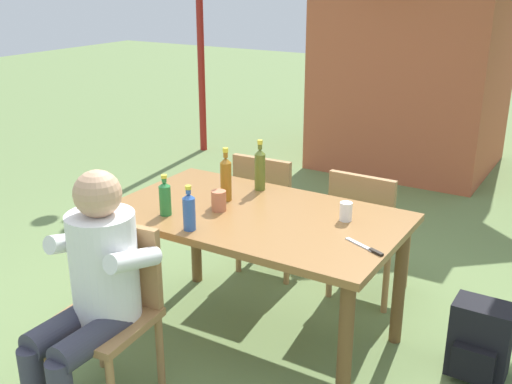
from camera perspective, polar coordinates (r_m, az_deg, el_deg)
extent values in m
plane|color=#6B844C|center=(3.66, 0.00, -13.37)|extent=(24.00, 24.00, 0.00)
cube|color=olive|center=(3.30, 0.00, -2.29)|extent=(1.57, 0.92, 0.04)
cylinder|color=brown|center=(3.59, -13.02, -7.74)|extent=(0.07, 0.07, 0.74)
cylinder|color=brown|center=(2.90, 8.32, -14.64)|extent=(0.07, 0.07, 0.74)
cylinder|color=brown|center=(4.11, -5.69, -3.66)|extent=(0.07, 0.07, 0.74)
cylinder|color=brown|center=(3.52, 13.30, -8.36)|extent=(0.07, 0.07, 0.74)
cube|color=#A37547|center=(3.06, -14.26, -11.74)|extent=(0.48, 0.48, 0.04)
cube|color=#A37547|center=(3.09, -12.26, -6.43)|extent=(0.42, 0.08, 0.42)
cylinder|color=#A37547|center=(3.19, -18.90, -15.74)|extent=(0.04, 0.04, 0.41)
cylinder|color=#A37547|center=(3.41, -14.38, -12.68)|extent=(0.04, 0.04, 0.41)
cylinder|color=#A37547|center=(3.21, -8.99, -14.54)|extent=(0.04, 0.04, 0.41)
cube|color=#A37547|center=(4.26, 1.80, -1.80)|extent=(0.46, 0.46, 0.04)
cube|color=#A37547|center=(4.02, 0.53, 0.32)|extent=(0.42, 0.06, 0.42)
cylinder|color=#A37547|center=(4.44, 5.08, -4.14)|extent=(0.04, 0.04, 0.41)
cylinder|color=#A37547|center=(4.59, 0.75, -3.22)|extent=(0.04, 0.04, 0.41)
cylinder|color=#A37547|center=(4.12, 2.91, -6.04)|extent=(0.04, 0.04, 0.41)
cylinder|color=#A37547|center=(4.28, -1.67, -4.97)|extent=(0.04, 0.04, 0.41)
cube|color=#A37547|center=(3.99, 10.70, -3.72)|extent=(0.44, 0.44, 0.04)
cube|color=#A37547|center=(3.73, 9.79, -1.55)|extent=(0.42, 0.04, 0.42)
cylinder|color=#A37547|center=(4.20, 13.88, -6.15)|extent=(0.04, 0.04, 0.41)
cylinder|color=#A37547|center=(4.31, 9.08, -5.09)|extent=(0.04, 0.04, 0.41)
cylinder|color=#A37547|center=(3.87, 12.08, -8.32)|extent=(0.04, 0.04, 0.41)
cylinder|color=#A37547|center=(3.99, 6.93, -7.08)|extent=(0.04, 0.04, 0.41)
cylinder|color=white|center=(2.96, -14.04, -6.70)|extent=(0.32, 0.32, 0.52)
sphere|color=tan|center=(2.82, -14.64, -0.16)|extent=(0.22, 0.22, 0.22)
cylinder|color=#383847|center=(3.03, -17.57, -12.05)|extent=(0.14, 0.40, 0.14)
cylinder|color=white|center=(3.06, -16.69, -4.48)|extent=(0.09, 0.31, 0.16)
cylinder|color=#383847|center=(2.91, -15.14, -13.19)|extent=(0.14, 0.40, 0.14)
cylinder|color=white|center=(2.81, -11.41, -6.25)|extent=(0.09, 0.31, 0.16)
cylinder|color=#996019|center=(3.44, -2.83, 0.98)|extent=(0.06, 0.06, 0.22)
cone|color=#996019|center=(3.41, -2.87, 3.00)|extent=(0.06, 0.06, 0.03)
cylinder|color=#996019|center=(3.40, -2.88, 3.50)|extent=(0.03, 0.03, 0.03)
cylinder|color=yellow|center=(3.39, -2.88, 3.95)|extent=(0.03, 0.03, 0.02)
cylinder|color=#2D56A3|center=(3.07, -6.28, -2.06)|extent=(0.06, 0.06, 0.17)
cone|color=#2D56A3|center=(3.04, -6.35, -0.37)|extent=(0.06, 0.06, 0.02)
cylinder|color=#2D56A3|center=(3.03, -6.36, 0.05)|extent=(0.03, 0.03, 0.02)
cylinder|color=yellow|center=(3.02, -6.38, 0.43)|extent=(0.03, 0.03, 0.02)
cylinder|color=#566623|center=(3.61, 0.37, 1.88)|extent=(0.06, 0.06, 0.22)
cone|color=#566623|center=(3.57, 0.38, 3.79)|extent=(0.06, 0.06, 0.03)
cylinder|color=#566623|center=(3.56, 0.38, 4.27)|extent=(0.03, 0.03, 0.03)
cylinder|color=yellow|center=(3.56, 0.38, 4.70)|extent=(0.03, 0.03, 0.02)
cylinder|color=#287A38|center=(3.28, -8.51, -0.80)|extent=(0.06, 0.06, 0.16)
cone|color=#287A38|center=(3.24, -8.59, 0.73)|extent=(0.06, 0.06, 0.02)
cylinder|color=#287A38|center=(3.24, -8.61, 1.10)|extent=(0.03, 0.03, 0.02)
cylinder|color=yellow|center=(3.23, -8.63, 1.44)|extent=(0.03, 0.03, 0.02)
cylinder|color=#BC6B47|center=(3.31, -3.51, -0.83)|extent=(0.08, 0.08, 0.11)
cylinder|color=white|center=(3.21, 8.43, -1.82)|extent=(0.07, 0.07, 0.10)
cube|color=silver|center=(2.96, 9.69, -4.86)|extent=(0.17, 0.09, 0.01)
cube|color=black|center=(2.88, 11.19, -5.54)|extent=(0.08, 0.05, 0.01)
cube|color=black|center=(3.45, 20.27, -12.85)|extent=(0.30, 0.20, 0.42)
cube|color=black|center=(3.39, 19.65, -14.99)|extent=(0.21, 0.06, 0.18)
cube|color=#B25638|center=(6.79, 14.55, 11.43)|extent=(1.78, 1.57, 2.16)
cylinder|color=maroon|center=(7.10, -5.27, 15.15)|extent=(0.08, 0.08, 2.86)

